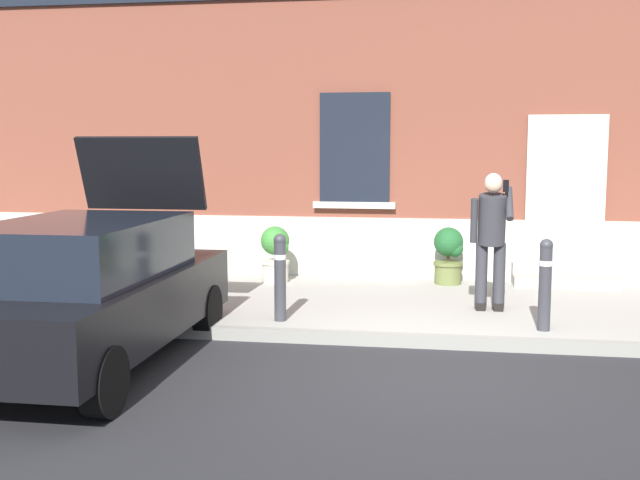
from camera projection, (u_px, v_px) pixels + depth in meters
The scene contains 12 objects.
ground_plane at pixel (418, 372), 7.59m from camera, with size 80.00×80.00×0.00m, color #232326.
sidewalk at pixel (425, 307), 10.33m from camera, with size 24.00×3.60×0.15m, color #99968E.
curb_edge at pixel (421, 341), 8.51m from camera, with size 24.00×0.12×0.15m, color gray.
building_facade at pixel (433, 52), 12.32m from camera, with size 24.00×1.52×7.50m.
entrance_stoop at pixel (564, 276), 11.48m from camera, with size 1.52×0.64×0.32m.
hatchback_car_black at pixel (88, 288), 7.71m from camera, with size 1.79×4.07×2.34m.
bollard_near_person at pixel (545, 281), 8.61m from camera, with size 0.15×0.15×1.04m.
bollard_far_left at pixel (280, 274), 9.10m from camera, with size 0.15×0.15×1.04m.
person_on_phone at pixel (491, 233), 9.58m from camera, with size 0.51×0.51×1.74m.
planter_charcoal at pixel (119, 247), 12.31m from camera, with size 0.44×0.44×0.86m.
planter_cream at pixel (276, 253), 11.71m from camera, with size 0.44×0.44×0.86m.
planter_olive at pixel (449, 254), 11.55m from camera, with size 0.44×0.44×0.86m.
Camera 1 is at (0.22, -7.44, 2.22)m, focal length 43.07 mm.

